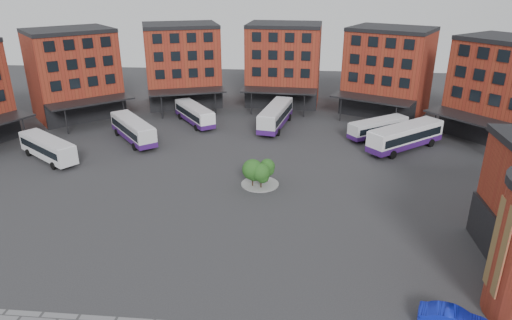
# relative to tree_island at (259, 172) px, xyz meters

# --- Properties ---
(ground) EXTENTS (160.00, 160.00, 0.00)m
(ground) POSITION_rel_tree_island_xyz_m (-1.90, -11.49, -1.85)
(ground) COLOR #28282B
(ground) RESTS_ON ground
(main_building) EXTENTS (94.14, 42.48, 14.60)m
(main_building) POSITION_rel_tree_island_xyz_m (-6.67, 26.76, 5.37)
(main_building) COLOR maroon
(main_building) RESTS_ON ground
(tree_island) EXTENTS (4.40, 4.40, 3.34)m
(tree_island) POSITION_rel_tree_island_xyz_m (0.00, 0.00, 0.00)
(tree_island) COLOR gray
(tree_island) RESTS_ON ground
(bus_a) EXTENTS (10.24, 8.28, 3.06)m
(bus_a) POSITION_rel_tree_island_xyz_m (-28.24, 5.52, -0.04)
(bus_a) COLOR silver
(bus_a) RESTS_ON ground
(bus_b) EXTENTS (9.51, 10.75, 3.30)m
(bus_b) POSITION_rel_tree_island_xyz_m (-19.58, 13.64, -0.07)
(bus_b) COLOR silver
(bus_b) RESTS_ON ground
(bus_c) EXTENTS (8.37, 10.42, 3.09)m
(bus_c) POSITION_rel_tree_island_xyz_m (-12.49, 22.65, -0.18)
(bus_c) COLOR white
(bus_c) RESTS_ON ground
(bus_d) EXTENTS (5.15, 12.79, 3.52)m
(bus_d) POSITION_rel_tree_island_xyz_m (0.77, 22.10, 0.05)
(bus_d) COLOR silver
(bus_d) RESTS_ON ground
(bus_e) EXTENTS (9.56, 7.71, 2.84)m
(bus_e) POSITION_rel_tree_island_xyz_m (16.27, 18.55, -0.32)
(bus_e) COLOR silver
(bus_e) RESTS_ON ground
(bus_f) EXTENTS (11.63, 10.26, 3.56)m
(bus_f) POSITION_rel_tree_island_xyz_m (19.21, 13.79, 0.08)
(bus_f) COLOR white
(bus_f) RESTS_ON ground
(blue_car) EXTENTS (4.94, 2.91, 1.54)m
(blue_car) POSITION_rel_tree_island_xyz_m (15.39, -21.49, -1.08)
(blue_car) COLOR #0D1DB3
(blue_car) RESTS_ON ground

